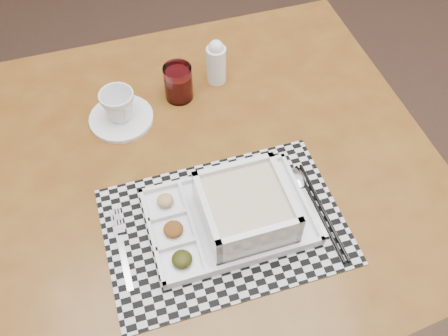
{
  "coord_description": "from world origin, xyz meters",
  "views": [
    {
      "loc": [
        -0.34,
        -0.64,
        1.65
      ],
      "look_at": [
        -0.21,
        -0.06,
        0.87
      ],
      "focal_mm": 40.0,
      "sensor_mm": 36.0,
      "label": 1
    }
  ],
  "objects_px": {
    "dining_table": "(204,203)",
    "cup": "(118,106)",
    "juice_glass": "(178,84)",
    "serving_tray": "(239,212)",
    "creamer_bottle": "(216,62)"
  },
  "relations": [
    {
      "from": "dining_table",
      "to": "cup",
      "type": "xyz_separation_m",
      "value": [
        -0.15,
        0.22,
        0.13
      ]
    },
    {
      "from": "dining_table",
      "to": "juice_glass",
      "type": "distance_m",
      "value": 0.29
    },
    {
      "from": "juice_glass",
      "to": "serving_tray",
      "type": "bearing_deg",
      "value": -81.66
    },
    {
      "from": "dining_table",
      "to": "juice_glass",
      "type": "xyz_separation_m",
      "value": [
        -0.01,
        0.27,
        0.12
      ]
    },
    {
      "from": "creamer_bottle",
      "to": "juice_glass",
      "type": "bearing_deg",
      "value": -159.62
    },
    {
      "from": "juice_glass",
      "to": "creamer_bottle",
      "type": "distance_m",
      "value": 0.11
    },
    {
      "from": "dining_table",
      "to": "creamer_bottle",
      "type": "relative_size",
      "value": 9.35
    },
    {
      "from": "dining_table",
      "to": "juice_glass",
      "type": "relative_size",
      "value": 12.5
    },
    {
      "from": "cup",
      "to": "juice_glass",
      "type": "distance_m",
      "value": 0.15
    },
    {
      "from": "serving_tray",
      "to": "cup",
      "type": "distance_m",
      "value": 0.39
    },
    {
      "from": "cup",
      "to": "creamer_bottle",
      "type": "distance_m",
      "value": 0.26
    },
    {
      "from": "cup",
      "to": "creamer_bottle",
      "type": "xyz_separation_m",
      "value": [
        0.25,
        0.08,
        0.01
      ]
    },
    {
      "from": "serving_tray",
      "to": "dining_table",
      "type": "bearing_deg",
      "value": 113.98
    },
    {
      "from": "serving_tray",
      "to": "juice_glass",
      "type": "height_order",
      "value": "serving_tray"
    },
    {
      "from": "serving_tray",
      "to": "creamer_bottle",
      "type": "distance_m",
      "value": 0.42
    }
  ]
}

